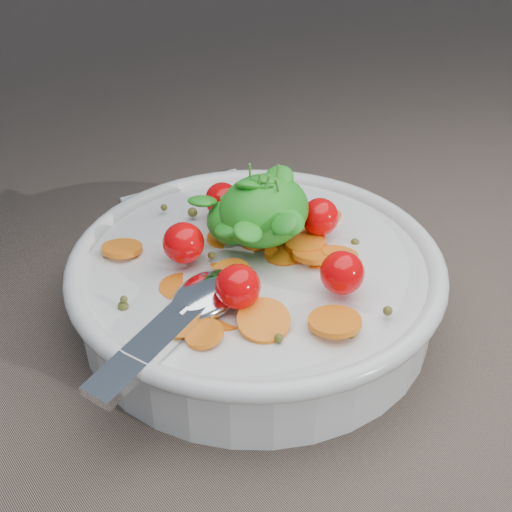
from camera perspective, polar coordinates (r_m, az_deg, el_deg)
ground at (r=0.55m, az=-2.38°, el=-5.41°), size 6.00×6.00×0.00m
bowl at (r=0.53m, az=-0.03°, el=-2.13°), size 0.33×0.30×0.13m
napkin at (r=0.69m, az=-4.67°, el=4.20°), size 0.16×0.15×0.01m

